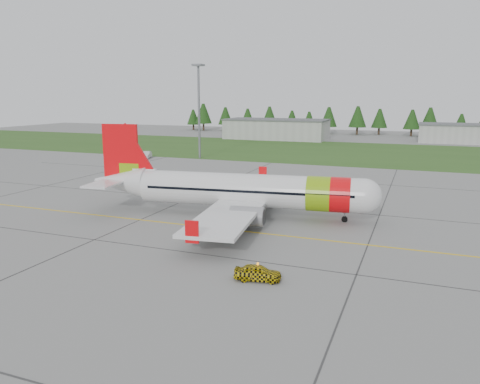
% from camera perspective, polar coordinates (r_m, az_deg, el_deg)
% --- Properties ---
extents(ground, '(320.00, 320.00, 0.00)m').
position_cam_1_polar(ground, '(40.53, -0.29, -8.17)').
color(ground, gray).
rests_on(ground, ground).
extents(aircraft, '(34.35, 31.91, 10.43)m').
position_cam_1_polar(aircraft, '(53.96, 0.29, 0.18)').
color(aircraft, silver).
rests_on(aircraft, ground).
extents(follow_me_car, '(1.48, 1.65, 3.59)m').
position_cam_1_polar(follow_me_car, '(35.51, 2.19, -8.02)').
color(follow_me_car, yellow).
rests_on(follow_me_car, ground).
extents(service_van, '(2.07, 2.02, 4.64)m').
position_cam_1_polar(service_van, '(106.77, -11.36, 5.30)').
color(service_van, silver).
rests_on(service_van, ground).
extents(grass_strip, '(320.00, 50.00, 0.03)m').
position_cam_1_polar(grass_strip, '(119.08, 14.41, 4.68)').
color(grass_strip, '#30561E').
rests_on(grass_strip, ground).
extents(taxi_guideline, '(120.00, 0.25, 0.02)m').
position_cam_1_polar(taxi_guideline, '(47.68, 3.26, -5.10)').
color(taxi_guideline, gold).
rests_on(taxi_guideline, ground).
extents(hangar_west, '(32.00, 14.00, 6.00)m').
position_cam_1_polar(hangar_west, '(152.35, 4.46, 7.59)').
color(hangar_west, '#A8A8A3').
rests_on(hangar_west, ground).
extents(hangar_east, '(24.00, 12.00, 5.20)m').
position_cam_1_polar(hangar_east, '(154.25, 25.46, 6.40)').
color(hangar_east, '#A8A8A3').
rests_on(hangar_east, ground).
extents(floodlight_mast, '(0.50, 0.50, 20.00)m').
position_cam_1_polar(floodlight_mast, '(104.23, -5.02, 9.56)').
color(floodlight_mast, slate).
rests_on(floodlight_mast, ground).
extents(treeline, '(160.00, 8.00, 10.00)m').
position_cam_1_polar(treeline, '(174.24, 16.80, 8.30)').
color(treeline, '#1C3F14').
rests_on(treeline, ground).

